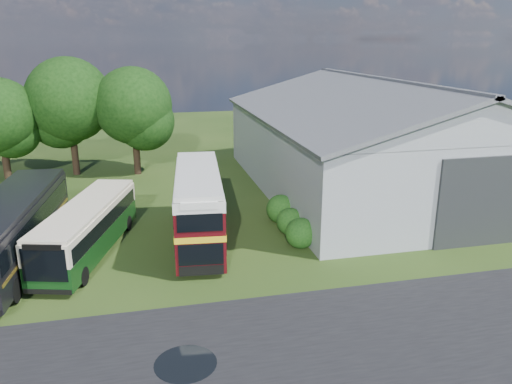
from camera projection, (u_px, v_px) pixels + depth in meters
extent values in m
plane|color=#213912|center=(215.00, 315.00, 20.50)|extent=(120.00, 120.00, 0.00)
cube|color=black|center=(308.00, 347.00, 18.35)|extent=(60.00, 8.00, 0.02)
cylinder|color=black|center=(186.00, 364.00, 17.39)|extent=(2.20, 2.20, 0.01)
cube|color=gray|center=(379.00, 151.00, 37.83)|extent=(18.00, 24.00, 5.50)
cube|color=#2D3033|center=(481.00, 202.00, 26.65)|extent=(5.20, 0.18, 5.00)
cylinder|color=black|center=(6.00, 163.00, 39.14)|extent=(0.56, 0.56, 3.06)
cylinder|color=black|center=(75.00, 153.00, 41.35)|extent=(0.56, 0.56, 3.60)
sphere|color=black|center=(69.00, 100.00, 40.06)|extent=(6.80, 6.80, 6.80)
cylinder|color=black|center=(137.00, 154.00, 41.54)|extent=(0.56, 0.56, 3.31)
sphere|color=black|center=(133.00, 106.00, 40.35)|extent=(6.26, 6.26, 6.26)
sphere|color=#194714|center=(300.00, 246.00, 27.30)|extent=(1.70, 1.70, 1.70)
sphere|color=#194714|center=(290.00, 233.00, 29.16)|extent=(1.60, 1.60, 1.60)
sphere|color=#194714|center=(281.00, 221.00, 31.02)|extent=(1.80, 1.80, 1.80)
cube|color=black|center=(87.00, 227.00, 25.91)|extent=(4.88, 10.10, 2.45)
cube|color=#40090D|center=(199.00, 205.00, 27.27)|extent=(3.37, 9.74, 3.82)
cube|color=black|center=(12.00, 228.00, 24.85)|extent=(3.88, 12.34, 3.02)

